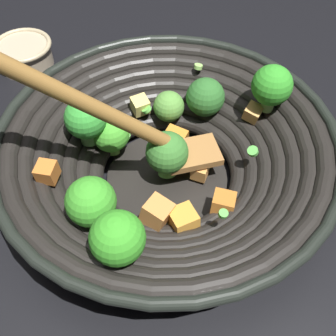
# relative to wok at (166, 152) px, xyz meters

# --- Properties ---
(ground_plane) EXTENTS (4.00, 4.00, 0.00)m
(ground_plane) POSITION_rel_wok_xyz_m (-0.00, -0.00, -0.06)
(ground_plane) COLOR black
(wok) EXTENTS (0.43, 0.44, 0.24)m
(wok) POSITION_rel_wok_xyz_m (0.00, 0.00, 0.00)
(wok) COLOR black
(wok) RESTS_ON ground
(prep_bowl) EXTENTS (0.10, 0.10, 0.04)m
(prep_bowl) POSITION_rel_wok_xyz_m (0.32, 0.15, -0.04)
(prep_bowl) COLOR tan
(prep_bowl) RESTS_ON ground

